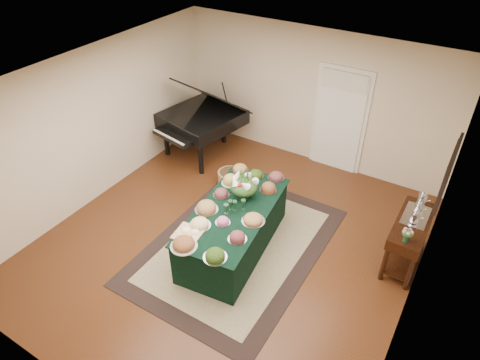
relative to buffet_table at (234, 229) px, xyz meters
The scene contains 14 objects.
ground 0.42m from the buffet_table, 145.74° to the left, with size 6.00×6.00×0.00m, color black.
area_rug 0.39m from the buffet_table, 63.55° to the left, with size 2.46×3.45×0.01m.
kitchen_doorway 3.15m from the buffet_table, 81.05° to the left, with size 1.05×0.07×2.10m.
buffet_table is the anchor object (origin of this frame).
food_platters 0.44m from the buffet_table, 154.35° to the right, with size 1.17×2.40×0.13m.
cutting_board 0.91m from the buffet_table, 109.14° to the right, with size 0.41×0.41×0.10m.
green_goblets 0.47m from the buffet_table, 50.10° to the right, with size 0.24×0.30×0.18m.
floral_centerpiece 0.73m from the buffet_table, 94.94° to the left, with size 0.44×0.44×0.44m.
grand_piano 2.96m from the buffet_table, 134.89° to the left, with size 1.69×1.82×1.67m.
wicker_basket 1.72m from the buffet_table, 124.70° to the left, with size 0.46×0.46×0.29m, color #8F6039.
mahogany_sideboard 2.62m from the buffet_table, 24.24° to the left, with size 0.45×1.17×0.83m.
tea_service 2.74m from the buffet_table, 27.63° to the left, with size 0.34×0.58×0.30m.
pink_bouquet 2.52m from the buffet_table, 14.15° to the left, with size 0.17×0.17×0.22m.
wall_painting 3.12m from the buffet_table, 22.39° to the left, with size 0.05×0.95×0.75m.
Camera 1 is at (2.78, -4.25, 4.89)m, focal length 32.00 mm.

